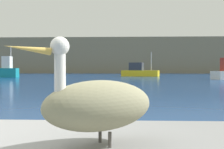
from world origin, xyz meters
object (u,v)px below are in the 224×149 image
(fishing_boat_teal, at_px, (2,71))
(mooring_buoy, at_px, (106,93))
(fishing_boat_yellow, at_px, (139,71))
(pelican, at_px, (98,104))

(fishing_boat_teal, relative_size, mooring_buoy, 6.09)
(fishing_boat_teal, distance_m, fishing_boat_yellow, 20.94)
(mooring_buoy, bearing_deg, pelican, -86.96)
(fishing_boat_teal, height_order, mooring_buoy, fishing_boat_teal)
(pelican, relative_size, fishing_boat_teal, 0.26)
(fishing_boat_teal, bearing_deg, mooring_buoy, -62.41)
(fishing_boat_yellow, height_order, mooring_buoy, fishing_boat_yellow)
(fishing_boat_teal, bearing_deg, pelican, -67.54)
(mooring_buoy, bearing_deg, fishing_boat_yellow, 84.22)
(fishing_boat_yellow, bearing_deg, pelican, -76.71)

